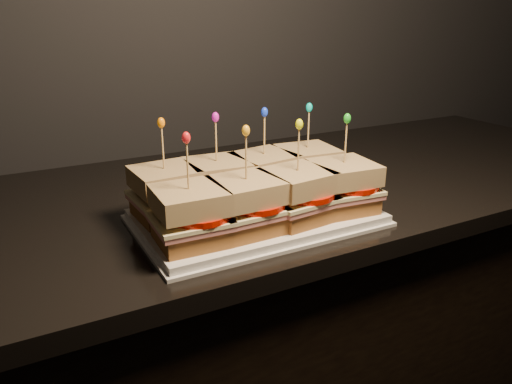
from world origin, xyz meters
name	(u,v)px	position (x,y,z in m)	size (l,w,h in m)	color
granite_slab	(60,229)	(-0.76, 1.68, 0.84)	(2.68, 0.67, 0.03)	black
platter	(256,217)	(-0.46, 1.51, 0.87)	(0.39, 0.24, 0.02)	white
platter_rim	(256,221)	(-0.46, 1.51, 0.86)	(0.40, 0.25, 0.01)	white
sandwich_0_bread_bot	(167,209)	(-0.60, 1.56, 0.89)	(0.10, 0.10, 0.03)	brown
sandwich_0_ham	(166,199)	(-0.60, 1.56, 0.91)	(0.11, 0.10, 0.01)	#C96E67
sandwich_0_cheese	(166,195)	(-0.60, 1.56, 0.92)	(0.11, 0.10, 0.01)	beige
sandwich_0_tomato	(174,191)	(-0.59, 1.56, 0.92)	(0.10, 0.10, 0.01)	#B81303
sandwich_0_bread_top	(165,178)	(-0.60, 1.56, 0.94)	(0.10, 0.10, 0.03)	brown
sandwich_0_pick	(163,151)	(-0.60, 1.56, 0.99)	(0.00, 0.00, 0.09)	tan
sandwich_0_frill	(161,123)	(-0.60, 1.56, 1.04)	(0.01, 0.01, 0.02)	orange
sandwich_1_bread_bot	(218,199)	(-0.51, 1.56, 0.89)	(0.10, 0.10, 0.03)	brown
sandwich_1_ham	(217,190)	(-0.51, 1.56, 0.91)	(0.11, 0.10, 0.01)	#C96E67
sandwich_1_cheese	(217,186)	(-0.51, 1.56, 0.92)	(0.11, 0.10, 0.01)	beige
sandwich_1_tomato	(225,182)	(-0.50, 1.56, 0.92)	(0.10, 0.10, 0.01)	#B81303
sandwich_1_bread_top	(217,170)	(-0.51, 1.56, 0.94)	(0.10, 0.10, 0.03)	brown
sandwich_1_pick	(216,144)	(-0.51, 1.56, 0.99)	(0.00, 0.00, 0.09)	tan
sandwich_1_frill	(215,117)	(-0.51, 1.56, 1.04)	(0.01, 0.01, 0.02)	#C818B4
sandwich_2_bread_bot	(264,191)	(-0.42, 1.56, 0.89)	(0.10, 0.10, 0.03)	brown
sandwich_2_ham	(264,182)	(-0.42, 1.56, 0.91)	(0.11, 0.10, 0.01)	#C96E67
sandwich_2_cheese	(264,178)	(-0.42, 1.56, 0.92)	(0.11, 0.10, 0.01)	beige
sandwich_2_tomato	(272,174)	(-0.41, 1.56, 0.92)	(0.10, 0.10, 0.01)	#B81303
sandwich_2_bread_top	(264,163)	(-0.42, 1.56, 0.94)	(0.10, 0.10, 0.03)	brown
sandwich_2_pick	(264,137)	(-0.42, 1.56, 0.99)	(0.00, 0.00, 0.09)	tan
sandwich_2_frill	(265,112)	(-0.42, 1.56, 1.04)	(0.01, 0.01, 0.02)	#1637E4
sandwich_3_bread_bot	(306,183)	(-0.33, 1.56, 0.89)	(0.10, 0.10, 0.03)	brown
sandwich_3_ham	(307,174)	(-0.33, 1.56, 0.91)	(0.11, 0.10, 0.01)	#C96E67
sandwich_3_cheese	(307,171)	(-0.33, 1.56, 0.92)	(0.11, 0.10, 0.01)	beige
sandwich_3_tomato	(314,167)	(-0.31, 1.56, 0.92)	(0.10, 0.10, 0.01)	#B81303
sandwich_3_bread_top	(307,156)	(-0.33, 1.56, 0.94)	(0.10, 0.10, 0.03)	brown
sandwich_3_pick	(308,132)	(-0.33, 1.56, 0.99)	(0.00, 0.00, 0.09)	tan
sandwich_3_frill	(309,107)	(-0.33, 1.56, 1.04)	(0.01, 0.01, 0.02)	#03BCAE
sandwich_4_bread_bot	(191,233)	(-0.60, 1.45, 0.89)	(0.10, 0.10, 0.03)	brown
sandwich_4_ham	(190,223)	(-0.60, 1.45, 0.91)	(0.11, 0.10, 0.01)	#C96E67
sandwich_4_cheese	(190,218)	(-0.60, 1.45, 0.92)	(0.11, 0.10, 0.01)	beige
sandwich_4_tomato	(199,213)	(-0.59, 1.45, 0.92)	(0.10, 0.10, 0.01)	#B81303
sandwich_4_bread_top	(189,200)	(-0.60, 1.45, 0.94)	(0.10, 0.10, 0.03)	brown
sandwich_4_pick	(188,169)	(-0.60, 1.45, 0.99)	(0.00, 0.00, 0.09)	tan
sandwich_4_frill	(186,138)	(-0.60, 1.45, 1.04)	(0.01, 0.01, 0.02)	red
sandwich_5_bread_bot	(247,222)	(-0.51, 1.45, 0.89)	(0.10, 0.10, 0.03)	brown
sandwich_5_ham	(246,211)	(-0.51, 1.45, 0.91)	(0.11, 0.10, 0.01)	#C96E67
sandwich_5_cheese	(246,207)	(-0.51, 1.45, 0.92)	(0.11, 0.10, 0.01)	beige
sandwich_5_tomato	(255,203)	(-0.50, 1.45, 0.92)	(0.10, 0.10, 0.01)	#B81303
sandwich_5_bread_top	(246,190)	(-0.51, 1.45, 0.94)	(0.10, 0.10, 0.03)	brown
sandwich_5_pick	(246,160)	(-0.51, 1.45, 0.99)	(0.00, 0.00, 0.09)	tan
sandwich_5_frill	(246,131)	(-0.51, 1.45, 1.04)	(0.01, 0.01, 0.02)	#F6A51B
sandwich_6_bread_bot	(297,211)	(-0.42, 1.45, 0.89)	(0.10, 0.10, 0.03)	brown
sandwich_6_ham	(297,201)	(-0.42, 1.45, 0.91)	(0.11, 0.10, 0.01)	#C96E67
sandwich_6_cheese	(297,197)	(-0.42, 1.45, 0.92)	(0.11, 0.10, 0.01)	beige
sandwich_6_tomato	(305,193)	(-0.41, 1.45, 0.92)	(0.10, 0.10, 0.01)	#B81303
sandwich_6_bread_top	(298,181)	(-0.42, 1.45, 0.94)	(0.10, 0.10, 0.03)	brown
sandwich_6_pick	(298,152)	(-0.42, 1.45, 0.99)	(0.00, 0.00, 0.09)	tan
sandwich_6_frill	(299,124)	(-0.42, 1.45, 1.04)	(0.01, 0.01, 0.02)	#E6EB08
sandwich_7_bread_bot	(342,202)	(-0.33, 1.45, 0.89)	(0.10, 0.10, 0.03)	brown
sandwich_7_ham	(343,192)	(-0.33, 1.45, 0.91)	(0.11, 0.10, 0.01)	#C96E67
sandwich_7_cheese	(343,188)	(-0.33, 1.45, 0.92)	(0.11, 0.10, 0.01)	beige
sandwich_7_tomato	(351,184)	(-0.31, 1.45, 0.92)	(0.10, 0.10, 0.01)	#B81303
sandwich_7_bread_top	(344,172)	(-0.33, 1.45, 0.94)	(0.10, 0.10, 0.03)	brown
sandwich_7_pick	(346,145)	(-0.33, 1.45, 0.99)	(0.00, 0.00, 0.09)	tan
sandwich_7_frill	(347,118)	(-0.33, 1.45, 1.04)	(0.01, 0.01, 0.02)	green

